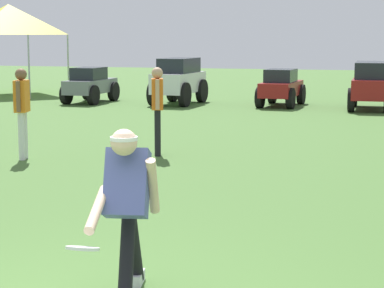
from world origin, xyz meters
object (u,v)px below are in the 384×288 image
(frisbee_thrower, at_px, (127,204))
(parked_car_slot_a, at_px, (90,84))
(parked_car_slot_b, at_px, (179,80))
(parked_car_slot_d, at_px, (370,84))
(event_tent, at_px, (9,19))
(teammate_midfield, at_px, (157,103))
(frisbee_in_flight, at_px, (83,248))
(teammate_deep, at_px, (22,105))
(parked_car_slot_c, at_px, (281,87))

(frisbee_thrower, xyz_separation_m, parked_car_slot_a, (-7.19, 16.15, -0.23))
(parked_car_slot_a, relative_size, parked_car_slot_b, 0.92)
(frisbee_thrower, bearing_deg, parked_car_slot_d, 85.37)
(parked_car_slot_d, height_order, event_tent, event_tent)
(teammate_midfield, bearing_deg, parked_car_slot_a, 119.46)
(frisbee_in_flight, xyz_separation_m, event_tent, (-11.13, 19.17, 2.00))
(parked_car_slot_a, bearing_deg, frisbee_in_flight, -67.16)
(parked_car_slot_a, height_order, parked_car_slot_d, parked_car_slot_d)
(frisbee_thrower, bearing_deg, teammate_midfield, 106.04)
(frisbee_thrower, distance_m, teammate_deep, 7.27)
(teammate_deep, relative_size, parked_car_slot_b, 0.64)
(teammate_midfield, xyz_separation_m, parked_car_slot_c, (0.74, 9.62, -0.38))
(parked_car_slot_b, bearing_deg, frisbee_in_flight, -75.90)
(event_tent, bearing_deg, parked_car_slot_c, -10.61)
(parked_car_slot_b, height_order, parked_car_slot_c, parked_car_slot_b)
(frisbee_in_flight, height_order, teammate_midfield, teammate_midfield)
(teammate_deep, xyz_separation_m, event_tent, (-7.10, 12.48, 1.68))
(teammate_midfield, distance_m, parked_car_slot_a, 10.53)
(parked_car_slot_a, height_order, event_tent, event_tent)
(teammate_deep, xyz_separation_m, parked_car_slot_b, (-0.27, 10.41, -0.20))
(frisbee_thrower, height_order, teammate_midfield, teammate_midfield)
(parked_car_slot_b, distance_m, event_tent, 7.38)
(frisbee_in_flight, bearing_deg, teammate_deep, 121.06)
(frisbee_thrower, distance_m, parked_car_slot_c, 16.66)
(teammate_deep, distance_m, parked_car_slot_a, 10.62)
(parked_car_slot_b, height_order, event_tent, event_tent)
(frisbee_in_flight, xyz_separation_m, teammate_midfield, (-1.92, 7.69, 0.32))
(frisbee_in_flight, relative_size, teammate_deep, 0.16)
(frisbee_in_flight, relative_size, parked_car_slot_b, 0.10)
(frisbee_in_flight, bearing_deg, teammate_midfield, 104.05)
(parked_car_slot_c, xyz_separation_m, event_tent, (-9.94, 1.86, 2.06))
(frisbee_in_flight, xyz_separation_m, parked_car_slot_d, (1.41, 17.03, 0.10))
(teammate_midfield, xyz_separation_m, teammate_deep, (-2.10, -1.00, 0.00))
(parked_car_slot_c, relative_size, parked_car_slot_d, 0.94)
(parked_car_slot_a, xyz_separation_m, event_tent, (-4.03, 2.32, 2.06))
(teammate_deep, bearing_deg, parked_car_slot_b, 91.47)
(parked_car_slot_a, bearing_deg, parked_car_slot_c, 4.43)
(teammate_midfield, height_order, teammate_deep, same)
(event_tent, bearing_deg, parked_car_slot_b, -16.88)
(frisbee_thrower, xyz_separation_m, teammate_deep, (-4.11, 5.99, 0.14))
(parked_car_slot_a, distance_m, parked_car_slot_b, 2.82)
(teammate_midfield, distance_m, parked_car_slot_c, 9.65)
(frisbee_thrower, relative_size, parked_car_slot_a, 0.64)
(frisbee_thrower, distance_m, parked_car_slot_d, 16.39)
(teammate_midfield, distance_m, parked_car_slot_d, 9.92)
(frisbee_in_flight, bearing_deg, event_tent, 120.13)
(parked_car_slot_c, bearing_deg, teammate_deep, -105.00)
(frisbee_thrower, bearing_deg, frisbee_in_flight, -97.04)
(teammate_midfield, height_order, parked_car_slot_d, teammate_midfield)
(parked_car_slot_c, bearing_deg, parked_car_slot_d, -6.08)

